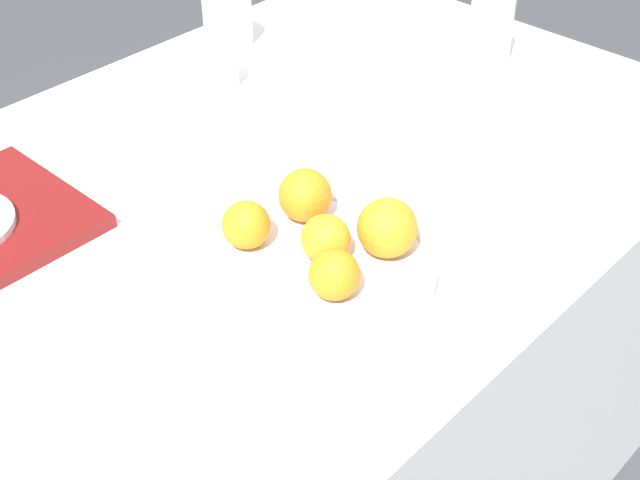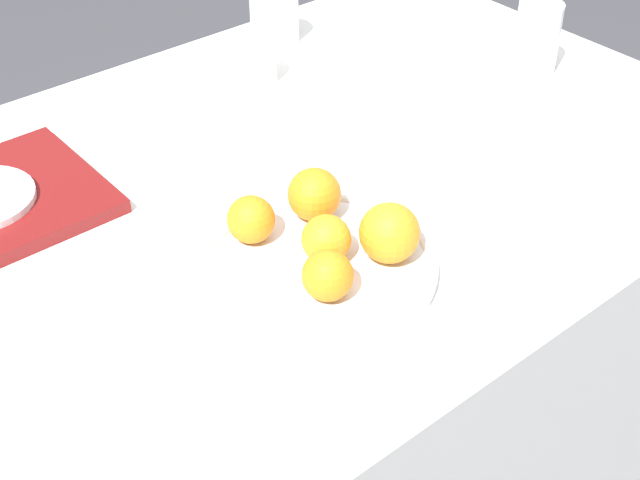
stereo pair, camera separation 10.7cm
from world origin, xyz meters
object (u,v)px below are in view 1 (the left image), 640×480
(fruit_platter, at_px, (320,265))
(water_glass, at_px, (491,28))
(orange_4, at_px, (326,239))
(cup_1, at_px, (216,68))
(orange_0, at_px, (387,228))
(orange_2, at_px, (334,275))
(cup_0, at_px, (228,22))
(orange_3, at_px, (305,195))
(orange_1, at_px, (246,225))
(napkin, at_px, (373,22))

(fruit_platter, relative_size, water_glass, 2.36)
(orange_4, relative_size, cup_1, 0.82)
(cup_1, bearing_deg, orange_0, -108.35)
(orange_2, distance_m, cup_0, 0.72)
(fruit_platter, relative_size, orange_3, 4.15)
(orange_1, bearing_deg, fruit_platter, -68.48)
(fruit_platter, relative_size, orange_4, 4.73)
(water_glass, bearing_deg, fruit_platter, -163.98)
(orange_2, bearing_deg, orange_1, 91.45)
(orange_1, height_order, orange_4, same)
(orange_4, bearing_deg, napkin, 35.60)
(fruit_platter, bearing_deg, orange_3, 54.63)
(orange_0, relative_size, napkin, 0.53)
(water_glass, xyz_separation_m, napkin, (-0.02, 0.24, -0.06))
(fruit_platter, xyz_separation_m, cup_1, (0.24, 0.46, 0.02))
(water_glass, xyz_separation_m, cup_1, (-0.38, 0.28, -0.03))
(cup_0, height_order, napkin, cup_0)
(fruit_platter, bearing_deg, orange_4, 2.50)
(orange_0, bearing_deg, orange_1, 128.02)
(orange_3, height_order, cup_1, orange_3)
(orange_0, distance_m, cup_1, 0.53)
(fruit_platter, bearing_deg, cup_0, 57.32)
(orange_3, distance_m, orange_4, 0.09)
(orange_0, relative_size, cup_1, 1.01)
(orange_0, bearing_deg, napkin, 41.55)
(orange_4, bearing_deg, cup_1, 63.47)
(water_glass, distance_m, napkin, 0.25)
(orange_2, xyz_separation_m, cup_0, (0.39, 0.61, -0.00))
(orange_3, height_order, napkin, orange_3)
(cup_0, bearing_deg, orange_3, -122.23)
(fruit_platter, distance_m, cup_1, 0.51)
(water_glass, relative_size, cup_1, 1.65)
(fruit_platter, xyz_separation_m, cup_0, (0.36, 0.56, 0.03))
(water_glass, relative_size, cup_0, 1.42)
(orange_1, distance_m, orange_4, 0.10)
(orange_3, distance_m, cup_0, 0.57)
(cup_1, bearing_deg, orange_1, -126.91)
(orange_2, distance_m, orange_4, 0.07)
(cup_0, bearing_deg, orange_1, -130.18)
(orange_2, bearing_deg, orange_4, 51.18)
(orange_2, distance_m, napkin, 0.79)
(napkin, bearing_deg, orange_0, -138.45)
(orange_3, bearing_deg, cup_1, 64.25)
(cup_0, bearing_deg, cup_1, -139.67)
(orange_0, relative_size, orange_4, 1.23)
(orange_1, bearing_deg, napkin, 27.49)
(orange_0, height_order, orange_3, orange_0)
(fruit_platter, xyz_separation_m, orange_2, (-0.03, -0.05, 0.03))
(orange_1, distance_m, cup_1, 0.46)
(napkin, bearing_deg, water_glass, -85.56)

